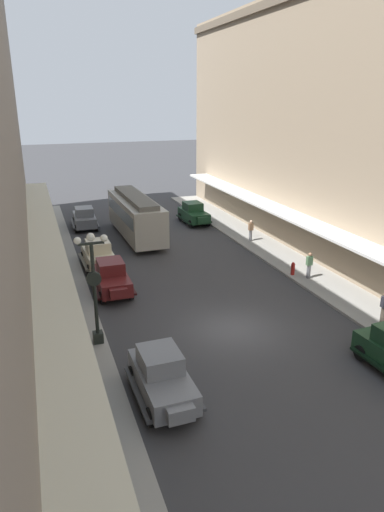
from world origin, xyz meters
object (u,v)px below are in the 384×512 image
object	(u,v)px
pedestrian_0	(309,265)
pedestrian_3	(60,328)
parked_car_3	(84,217)
streetcar	(136,214)
pedestrian_5	(251,230)
parked_car_1	(112,277)
fire_hydrant	(293,268)
parked_car_2	(98,253)
pedestrian_4	(384,307)
pedestrian_2	(64,353)
parked_car_0	(194,213)
lamp_post_with_clock	(94,284)
parked_car_4	(162,375)

from	to	relation	value
pedestrian_0	pedestrian_3	distance (m)	15.32
parked_car_3	streetcar	distance (m)	5.67
parked_car_3	pedestrian_5	xyz separation A→B (m)	(11.56, -8.60, 0.05)
pedestrian_5	parked_car_1	bearing A→B (deg)	-153.37
pedestrian_0	pedestrian_3	world-z (taller)	same
parked_car_3	fire_hydrant	xyz separation A→B (m)	(10.85, -15.96, -0.38)
parked_car_2	streetcar	world-z (taller)	streetcar
parked_car_3	pedestrian_5	world-z (taller)	parked_car_3
parked_car_2	pedestrian_4	size ratio (longest dim) A/B	2.62
parked_car_1	parked_car_3	world-z (taller)	same
pedestrian_4	streetcar	bearing A→B (deg)	113.23
streetcar	pedestrian_5	size ratio (longest dim) A/B	5.88
pedestrian_4	pedestrian_5	size ratio (longest dim) A/B	1.00
pedestrian_2	pedestrian_5	size ratio (longest dim) A/B	1.00
parked_car_3	pedestrian_3	bearing A→B (deg)	-99.93
parked_car_0	parked_car_3	size ratio (longest dim) A/B	1.00
fire_hydrant	parked_car_3	bearing A→B (deg)	124.22
streetcar	lamp_post_with_clock	size ratio (longest dim) A/B	1.87
parked_car_0	parked_car_4	distance (m)	25.25
parked_car_0	pedestrian_4	size ratio (longest dim) A/B	2.61
pedestrian_0	pedestrian_4	xyz separation A→B (m)	(0.14, -6.30, 0.00)
pedestrian_0	pedestrian_5	world-z (taller)	same
pedestrian_3	parked_car_0	bearing A→B (deg)	55.02
parked_car_0	parked_car_1	bearing A→B (deg)	-126.69
parked_car_4	streetcar	distance (m)	21.01
streetcar	pedestrian_5	bearing A→B (deg)	-28.10
pedestrian_5	pedestrian_2	bearing A→B (deg)	-137.76
parked_car_2	pedestrian_3	size ratio (longest dim) A/B	2.62
streetcar	lamp_post_with_clock	bearing A→B (deg)	-108.78
parked_car_2	pedestrian_3	bearing A→B (deg)	-107.54
parked_car_2	pedestrian_0	world-z (taller)	parked_car_2
pedestrian_4	pedestrian_2	bearing A→B (deg)	176.94
parked_car_1	streetcar	size ratio (longest dim) A/B	0.44
streetcar	pedestrian_4	size ratio (longest dim) A/B	5.88
parked_car_1	fire_hydrant	world-z (taller)	parked_car_1
pedestrian_2	parked_car_4	bearing A→B (deg)	-39.37
parked_car_2	parked_car_4	xyz separation A→B (m)	(0.13, -14.97, 0.00)
lamp_post_with_clock	pedestrian_0	distance (m)	13.96
parked_car_2	lamp_post_with_clock	xyz separation A→B (m)	(-1.56, -10.32, 2.04)
parked_car_0	pedestrian_5	distance (m)	7.32
pedestrian_4	pedestrian_0	bearing A→B (deg)	91.31
lamp_post_with_clock	pedestrian_2	distance (m)	3.22
lamp_post_with_clock	fire_hydrant	size ratio (longest dim) A/B	6.29
pedestrian_0	pedestrian_5	bearing A→B (deg)	89.23
parked_car_0	streetcar	bearing A→B (deg)	-155.14
parked_car_3	lamp_post_with_clock	distance (m)	20.51
streetcar	lamp_post_with_clock	world-z (taller)	lamp_post_with_clock
parked_car_3	streetcar	bearing A→B (deg)	-50.60
streetcar	pedestrian_4	world-z (taller)	streetcar
pedestrian_5	pedestrian_4	bearing A→B (deg)	-89.86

